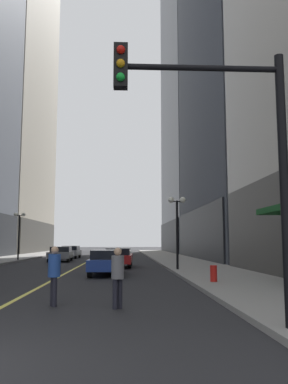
{
  "coord_description": "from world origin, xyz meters",
  "views": [
    {
      "loc": [
        3.31,
        -5.43,
        1.74
      ],
      "look_at": [
        4.62,
        22.45,
        5.24
      ],
      "focal_mm": 37.34,
      "sensor_mm": 36.0,
      "label": 1
    }
  ],
  "objects_px": {
    "car_blue": "(107,261)",
    "street_lamp_right_mid": "(177,216)",
    "car_silver": "(71,252)",
    "traffic_light_near_right": "(230,139)",
    "pedestrian_in_blue_hoodie": "(54,271)",
    "street_lamp_left_far": "(19,225)",
    "fire_hydrant_right": "(214,275)",
    "car_red": "(119,257)",
    "car_grey": "(61,253)",
    "pedestrian_in_grey_suit": "(118,273)"
  },
  "relations": [
    {
      "from": "street_lamp_right_mid",
      "to": "fire_hydrant_right",
      "type": "bearing_deg",
      "value": -86.13
    },
    {
      "from": "car_red",
      "to": "traffic_light_near_right",
      "type": "relative_size",
      "value": 0.85
    },
    {
      "from": "car_silver",
      "to": "car_blue",
      "type": "bearing_deg",
      "value": -77.53
    },
    {
      "from": "pedestrian_in_blue_hoodie",
      "to": "fire_hydrant_right",
      "type": "bearing_deg",
      "value": 42.09
    },
    {
      "from": "traffic_light_near_right",
      "to": "pedestrian_in_grey_suit",
      "type": "bearing_deg",
      "value": 124.63
    },
    {
      "from": "car_red",
      "to": "pedestrian_in_blue_hoodie",
      "type": "xyz_separation_m",
      "value": [
        -1.52,
        -16.91,
        0.22
      ]
    },
    {
      "from": "car_grey",
      "to": "street_lamp_left_far",
      "type": "bearing_deg",
      "value": 172.38
    },
    {
      "from": "pedestrian_in_blue_hoodie",
      "to": "street_lamp_left_far",
      "type": "height_order",
      "value": "street_lamp_left_far"
    },
    {
      "from": "car_grey",
      "to": "street_lamp_left_far",
      "type": "relative_size",
      "value": 1.0
    },
    {
      "from": "car_grey",
      "to": "street_lamp_right_mid",
      "type": "height_order",
      "value": "street_lamp_right_mid"
    },
    {
      "from": "fire_hydrant_right",
      "to": "car_red",
      "type": "bearing_deg",
      "value": 108.65
    },
    {
      "from": "car_grey",
      "to": "pedestrian_in_grey_suit",
      "type": "xyz_separation_m",
      "value": [
        5.58,
        -25.84,
        0.2
      ]
    },
    {
      "from": "fire_hydrant_right",
      "to": "street_lamp_left_far",
      "type": "bearing_deg",
      "value": 122.51
    },
    {
      "from": "car_silver",
      "to": "fire_hydrant_right",
      "type": "height_order",
      "value": "car_silver"
    },
    {
      "from": "pedestrian_in_blue_hoodie",
      "to": "fire_hydrant_right",
      "type": "xyz_separation_m",
      "value": [
        5.54,
        5.0,
        -0.54
      ]
    },
    {
      "from": "car_blue",
      "to": "pedestrian_in_grey_suit",
      "type": "distance_m",
      "value": 10.82
    },
    {
      "from": "car_silver",
      "to": "fire_hydrant_right",
      "type": "xyz_separation_m",
      "value": [
        9.45,
        -27.49,
        -0.32
      ]
    },
    {
      "from": "car_blue",
      "to": "car_red",
      "type": "relative_size",
      "value": 0.98
    },
    {
      "from": "pedestrian_in_blue_hoodie",
      "to": "car_blue",
      "type": "bearing_deg",
      "value": 84.48
    },
    {
      "from": "car_red",
      "to": "fire_hydrant_right",
      "type": "bearing_deg",
      "value": -71.35
    },
    {
      "from": "car_grey",
      "to": "street_lamp_left_far",
      "type": "distance_m",
      "value": 4.71
    },
    {
      "from": "car_silver",
      "to": "street_lamp_right_mid",
      "type": "xyz_separation_m",
      "value": [
        8.95,
        -20.11,
        2.54
      ]
    },
    {
      "from": "traffic_light_near_right",
      "to": "pedestrian_in_blue_hoodie",
      "type": "bearing_deg",
      "value": 136.96
    },
    {
      "from": "car_blue",
      "to": "fire_hydrant_right",
      "type": "height_order",
      "value": "car_blue"
    },
    {
      "from": "car_red",
      "to": "street_lamp_left_far",
      "type": "xyz_separation_m",
      "value": [
        -9.28,
        8.96,
        2.54
      ]
    },
    {
      "from": "pedestrian_in_blue_hoodie",
      "to": "traffic_light_near_right",
      "type": "height_order",
      "value": "traffic_light_near_right"
    },
    {
      "from": "street_lamp_left_far",
      "to": "car_red",
      "type": "bearing_deg",
      "value": -44.01
    },
    {
      "from": "street_lamp_right_mid",
      "to": "car_red",
      "type": "bearing_deg",
      "value": 127.88
    },
    {
      "from": "car_blue",
      "to": "car_red",
      "type": "xyz_separation_m",
      "value": [
        0.52,
        6.61,
        0.0
      ]
    },
    {
      "from": "car_grey",
      "to": "street_lamp_right_mid",
      "type": "relative_size",
      "value": 1.0
    },
    {
      "from": "car_blue",
      "to": "car_red",
      "type": "distance_m",
      "value": 6.63
    },
    {
      "from": "car_silver",
      "to": "traffic_light_near_right",
      "type": "distance_m",
      "value": 37.2
    },
    {
      "from": "car_red",
      "to": "car_silver",
      "type": "bearing_deg",
      "value": 109.21
    },
    {
      "from": "car_blue",
      "to": "street_lamp_left_far",
      "type": "bearing_deg",
      "value": 119.35
    },
    {
      "from": "car_blue",
      "to": "street_lamp_right_mid",
      "type": "xyz_separation_m",
      "value": [
        4.04,
        2.09,
        2.54
      ]
    },
    {
      "from": "street_lamp_left_far",
      "to": "street_lamp_right_mid",
      "type": "relative_size",
      "value": 1.0
    },
    {
      "from": "pedestrian_in_blue_hoodie",
      "to": "traffic_light_near_right",
      "type": "distance_m",
      "value": 6.13
    },
    {
      "from": "car_blue",
      "to": "street_lamp_left_far",
      "type": "relative_size",
      "value": 1.07
    },
    {
      "from": "car_red",
      "to": "street_lamp_right_mid",
      "type": "bearing_deg",
      "value": -52.12
    },
    {
      "from": "fire_hydrant_right",
      "to": "traffic_light_near_right",
      "type": "bearing_deg",
      "value": -100.07
    },
    {
      "from": "street_lamp_right_mid",
      "to": "fire_hydrant_right",
      "type": "height_order",
      "value": "street_lamp_right_mid"
    },
    {
      "from": "car_blue",
      "to": "car_red",
      "type": "bearing_deg",
      "value": 85.48
    },
    {
      "from": "car_blue",
      "to": "pedestrian_in_blue_hoodie",
      "type": "height_order",
      "value": "pedestrian_in_blue_hoodie"
    },
    {
      "from": "pedestrian_in_grey_suit",
      "to": "traffic_light_near_right",
      "type": "relative_size",
      "value": 0.28
    },
    {
      "from": "car_blue",
      "to": "traffic_light_near_right",
      "type": "xyz_separation_m",
      "value": [
        2.99,
        -14.02,
        3.02
      ]
    },
    {
      "from": "street_lamp_right_mid",
      "to": "traffic_light_near_right",
      "type": "bearing_deg",
      "value": -93.73
    },
    {
      "from": "car_silver",
      "to": "street_lamp_left_far",
      "type": "distance_m",
      "value": 8.07
    },
    {
      "from": "car_grey",
      "to": "fire_hydrant_right",
      "type": "height_order",
      "value": "car_grey"
    },
    {
      "from": "pedestrian_in_grey_suit",
      "to": "car_silver",
      "type": "bearing_deg",
      "value": 99.75
    },
    {
      "from": "traffic_light_near_right",
      "to": "fire_hydrant_right",
      "type": "relative_size",
      "value": 7.06
    }
  ]
}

